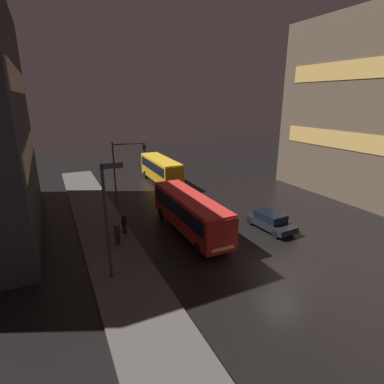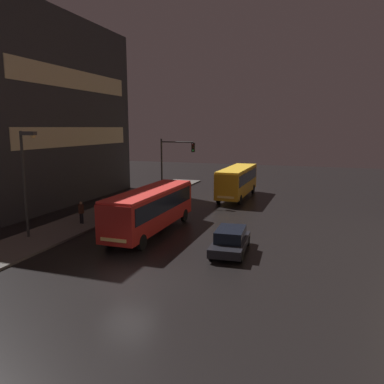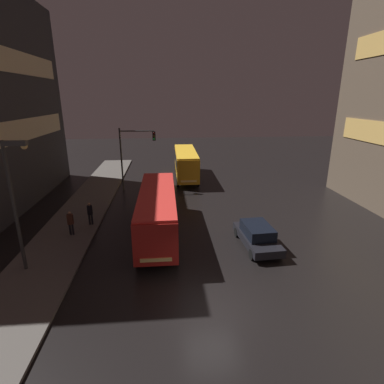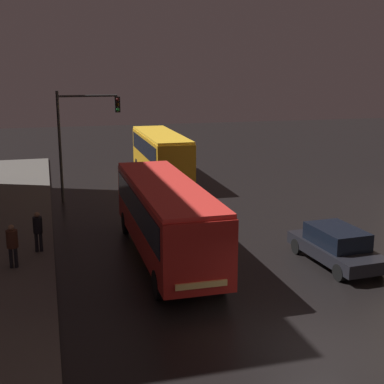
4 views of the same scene
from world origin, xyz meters
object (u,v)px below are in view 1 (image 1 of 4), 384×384
object	(u,v)px
pedestrian_mid	(124,222)
traffic_light_main	(125,161)
car_taxi	(270,221)
pedestrian_near	(117,232)
street_lamp_sidewalk	(110,204)
bus_near	(190,210)
bus_far	(161,168)

from	to	relation	value
pedestrian_mid	traffic_light_main	world-z (taller)	traffic_light_main
car_taxi	pedestrian_near	distance (m)	12.56
pedestrian_near	traffic_light_main	distance (m)	11.52
car_taxi	street_lamp_sidewalk	world-z (taller)	street_lamp_sidewalk
bus_near	car_taxi	bearing A→B (deg)	159.14
street_lamp_sidewalk	bus_far	bearing A→B (deg)	62.46
pedestrian_near	street_lamp_sidewalk	xyz separation A→B (m)	(-1.06, -4.18, 3.70)
bus_far	car_taxi	world-z (taller)	bus_far
pedestrian_mid	traffic_light_main	distance (m)	9.75
bus_near	pedestrian_mid	xyz separation A→B (m)	(-5.02, 1.74, -0.78)
traffic_light_main	bus_far	bearing A→B (deg)	38.83
bus_far	traffic_light_main	distance (m)	7.51
street_lamp_sidewalk	pedestrian_near	bearing A→B (deg)	75.78
bus_far	traffic_light_main	size ratio (longest dim) A/B	1.56
pedestrian_mid	traffic_light_main	bearing A→B (deg)	159.07
bus_near	pedestrian_near	size ratio (longest dim) A/B	6.11
traffic_light_main	street_lamp_sidewalk	xyz separation A→B (m)	(-4.46, -14.74, 0.58)
pedestrian_near	street_lamp_sidewalk	world-z (taller)	street_lamp_sidewalk
traffic_light_main	car_taxi	bearing A→B (deg)	-55.73
bus_near	street_lamp_sidewalk	bearing A→B (deg)	30.57
pedestrian_near	pedestrian_mid	size ratio (longest dim) A/B	1.01
bus_near	pedestrian_near	distance (m)	5.99
bus_near	traffic_light_main	distance (m)	11.18
street_lamp_sidewalk	pedestrian_mid	bearing A→B (deg)	71.31
car_taxi	pedestrian_near	world-z (taller)	pedestrian_near
bus_far	traffic_light_main	world-z (taller)	traffic_light_main
pedestrian_near	car_taxi	bearing A→B (deg)	135.07
pedestrian_near	street_lamp_sidewalk	size ratio (longest dim) A/B	0.24
car_taxi	bus_far	bearing A→B (deg)	-82.72
pedestrian_mid	bus_near	bearing A→B (deg)	65.57
bus_near	traffic_light_main	world-z (taller)	traffic_light_main
bus_far	bus_near	bearing A→B (deg)	79.34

